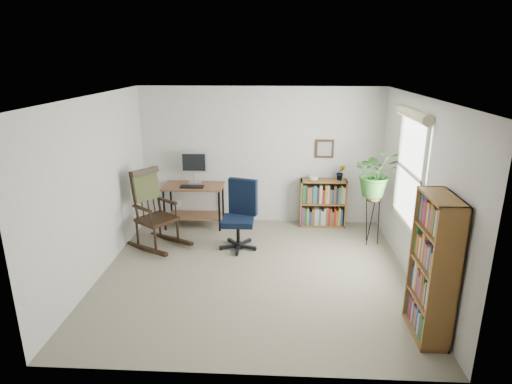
# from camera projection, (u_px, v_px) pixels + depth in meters

# --- Properties ---
(floor) EXTENTS (4.20, 4.00, 0.00)m
(floor) POSITION_uv_depth(u_px,v_px,m) (254.00, 273.00, 5.94)
(floor) COLOR gray
(floor) RESTS_ON ground
(ceiling) EXTENTS (4.20, 4.00, 0.00)m
(ceiling) POSITION_uv_depth(u_px,v_px,m) (254.00, 97.00, 5.21)
(ceiling) COLOR silver
(ceiling) RESTS_ON ground
(wall_back) EXTENTS (4.20, 0.00, 2.40)m
(wall_back) POSITION_uv_depth(u_px,v_px,m) (261.00, 156.00, 7.48)
(wall_back) COLOR silver
(wall_back) RESTS_ON ground
(wall_front) EXTENTS (4.20, 0.00, 2.40)m
(wall_front) POSITION_uv_depth(u_px,v_px,m) (241.00, 259.00, 3.67)
(wall_front) COLOR silver
(wall_front) RESTS_ON ground
(wall_left) EXTENTS (0.00, 4.00, 2.40)m
(wall_left) POSITION_uv_depth(u_px,v_px,m) (97.00, 188.00, 5.68)
(wall_left) COLOR silver
(wall_left) RESTS_ON ground
(wall_right) EXTENTS (0.00, 4.00, 2.40)m
(wall_right) POSITION_uv_depth(u_px,v_px,m) (418.00, 193.00, 5.47)
(wall_right) COLOR silver
(wall_right) RESTS_ON ground
(window) EXTENTS (0.12, 1.20, 1.50)m
(window) POSITION_uv_depth(u_px,v_px,m) (410.00, 172.00, 5.70)
(window) COLOR silver
(window) RESTS_ON wall_right
(desk) EXTENTS (1.03, 0.57, 0.74)m
(desk) POSITION_uv_depth(u_px,v_px,m) (194.00, 206.00, 7.50)
(desk) COLOR brown
(desk) RESTS_ON floor
(monitor) EXTENTS (0.46, 0.16, 0.56)m
(monitor) POSITION_uv_depth(u_px,v_px,m) (194.00, 168.00, 7.44)
(monitor) COLOR #ADADB1
(monitor) RESTS_ON desk
(keyboard) EXTENTS (0.40, 0.15, 0.02)m
(keyboard) POSITION_uv_depth(u_px,v_px,m) (192.00, 187.00, 7.27)
(keyboard) COLOR black
(keyboard) RESTS_ON desk
(office_chair) EXTENTS (0.74, 0.74, 1.09)m
(office_chair) POSITION_uv_depth(u_px,v_px,m) (238.00, 216.00, 6.54)
(office_chair) COLOR black
(office_chair) RESTS_ON floor
(rocking_chair) EXTENTS (1.25, 1.17, 1.25)m
(rocking_chair) POSITION_uv_depth(u_px,v_px,m) (156.00, 209.00, 6.58)
(rocking_chair) COLOR black
(rocking_chair) RESTS_ON floor
(low_bookshelf) EXTENTS (0.79, 0.26, 0.84)m
(low_bookshelf) POSITION_uv_depth(u_px,v_px,m) (323.00, 203.00, 7.49)
(low_bookshelf) COLOR brown
(low_bookshelf) RESTS_ON floor
(tall_bookshelf) EXTENTS (0.29, 0.69, 1.57)m
(tall_bookshelf) POSITION_uv_depth(u_px,v_px,m) (433.00, 268.00, 4.41)
(tall_bookshelf) COLOR brown
(tall_bookshelf) RESTS_ON floor
(plant_stand) EXTENTS (0.31, 0.31, 0.86)m
(plant_stand) POSITION_uv_depth(u_px,v_px,m) (372.00, 218.00, 6.74)
(plant_stand) COLOR black
(plant_stand) RESTS_ON floor
(spider_plant) EXTENTS (1.69, 1.88, 1.46)m
(spider_plant) POSITION_uv_depth(u_px,v_px,m) (378.00, 150.00, 6.41)
(spider_plant) COLOR #2B6021
(spider_plant) RESTS_ON plant_stand
(potted_plant_small) EXTENTS (0.13, 0.24, 0.11)m
(potted_plant_small) POSITION_uv_depth(u_px,v_px,m) (340.00, 177.00, 7.34)
(potted_plant_small) COLOR #2B6021
(potted_plant_small) RESTS_ON low_bookshelf
(framed_picture) EXTENTS (0.32, 0.04, 0.32)m
(framed_picture) POSITION_uv_depth(u_px,v_px,m) (324.00, 149.00, 7.35)
(framed_picture) COLOR black
(framed_picture) RESTS_ON wall_back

